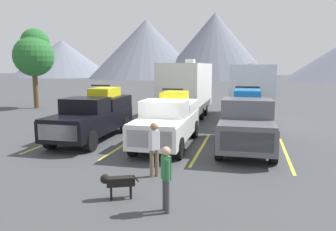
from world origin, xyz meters
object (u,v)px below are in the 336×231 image
at_px(pickup_truck_b, 168,120).
at_px(dog, 117,182).
at_px(camper_trailer_b, 252,89).
at_px(person_b, 166,175).
at_px(pickup_truck_a, 94,115).
at_px(person_a, 154,146).
at_px(camper_trailer_a, 187,87).
at_px(pickup_truck_c, 246,121).

bearing_deg(pickup_truck_b, dog, -88.68).
xyz_separation_m(camper_trailer_b, dog, (-3.42, -14.06, -1.56)).
relative_size(person_b, dog, 1.71).
bearing_deg(pickup_truck_a, pickup_truck_b, -4.45).
height_order(pickup_truck_a, person_a, pickup_truck_a).
bearing_deg(person_a, dog, -103.37).
bearing_deg(person_b, camper_trailer_a, 98.90).
xyz_separation_m(camper_trailer_b, person_a, (-2.97, -12.16, -1.03)).
distance_m(camper_trailer_b, dog, 14.56).
distance_m(pickup_truck_b, camper_trailer_a, 8.05).
distance_m(camper_trailer_b, person_a, 12.56).
relative_size(pickup_truck_a, camper_trailer_b, 0.64).
height_order(camper_trailer_a, person_a, camper_trailer_a).
xyz_separation_m(pickup_truck_a, pickup_truck_c, (7.11, -0.03, 0.02)).
height_order(camper_trailer_b, person_a, camper_trailer_b).
bearing_deg(dog, camper_trailer_b, 76.33).
height_order(camper_trailer_a, dog, camper_trailer_a).
bearing_deg(pickup_truck_c, dog, -116.72).
relative_size(camper_trailer_a, camper_trailer_b, 0.93).
height_order(pickup_truck_b, dog, pickup_truck_b).
bearing_deg(camper_trailer_b, dog, -103.67).
height_order(camper_trailer_b, dog, camper_trailer_b).
distance_m(person_a, dog, 2.03).
xyz_separation_m(pickup_truck_b, camper_trailer_b, (3.56, 7.95, 0.90)).
bearing_deg(camper_trailer_b, camper_trailer_a, 179.82).
bearing_deg(pickup_truck_a, person_b, -51.99).
bearing_deg(person_a, camper_trailer_b, 76.28).
height_order(pickup_truck_c, camper_trailer_a, camper_trailer_a).
bearing_deg(dog, person_a, 76.63).
height_order(pickup_truck_b, camper_trailer_b, camper_trailer_b).
distance_m(pickup_truck_a, person_b, 8.68).
height_order(pickup_truck_c, person_b, pickup_truck_c).
distance_m(pickup_truck_b, person_b, 6.74).
bearing_deg(person_a, person_b, -67.06).
relative_size(pickup_truck_b, person_b, 3.52).
bearing_deg(pickup_truck_c, person_b, -104.57).
bearing_deg(pickup_truck_c, camper_trailer_b, 88.43).
height_order(pickup_truck_b, camper_trailer_a, camper_trailer_a).
height_order(pickup_truck_b, person_b, pickup_truck_b).
xyz_separation_m(pickup_truck_a, person_a, (4.36, -4.50, -0.16)).
bearing_deg(pickup_truck_b, person_b, -76.41).
bearing_deg(camper_trailer_b, pickup_truck_c, -91.57).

